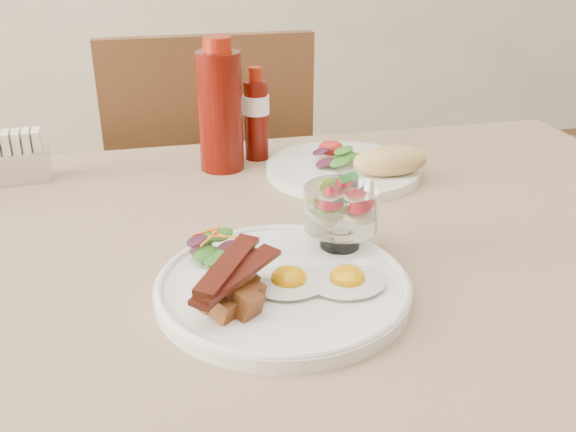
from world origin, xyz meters
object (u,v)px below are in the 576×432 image
at_px(main_plate, 283,288).
at_px(sugar_caddy, 20,159).
at_px(table, 265,311).
at_px(chair_far, 209,207).
at_px(second_plate, 354,166).
at_px(hot_sauce_bottle, 256,115).
at_px(ketchup_bottle, 220,109).
at_px(fruit_cup, 341,208).

distance_m(main_plate, sugar_caddy, 0.54).
distance_m(table, main_plate, 0.14).
distance_m(chair_far, second_plate, 0.54).
bearing_deg(hot_sauce_bottle, second_plate, -41.36).
bearing_deg(table, hot_sauce_bottle, 80.71).
distance_m(table, chair_far, 0.68).
bearing_deg(main_plate, second_plate, 59.58).
height_order(chair_far, main_plate, chair_far).
bearing_deg(second_plate, sugar_caddy, 168.92).
relative_size(second_plate, sugar_caddy, 2.71).
relative_size(chair_far, ketchup_bottle, 4.36).
bearing_deg(chair_far, fruit_cup, -83.00).
height_order(fruit_cup, ketchup_bottle, ketchup_bottle).
relative_size(fruit_cup, ketchup_bottle, 0.42).
bearing_deg(fruit_cup, ketchup_bottle, 105.50).
bearing_deg(sugar_caddy, table, -49.96).
xyz_separation_m(second_plate, hot_sauce_bottle, (-0.14, 0.12, 0.06)).
relative_size(main_plate, ketchup_bottle, 1.31).
distance_m(chair_far, main_plate, 0.80).
distance_m(fruit_cup, second_plate, 0.28).
bearing_deg(second_plate, chair_far, 113.37).
bearing_deg(table, fruit_cup, -23.40).
bearing_deg(chair_far, hot_sauce_bottle, -80.23).
bearing_deg(hot_sauce_bottle, sugar_caddy, -177.23).
xyz_separation_m(chair_far, ketchup_bottle, (-0.01, -0.36, 0.33)).
distance_m(ketchup_bottle, sugar_caddy, 0.32).
distance_m(table, hot_sauce_bottle, 0.38).
bearing_deg(second_plate, table, -130.89).
bearing_deg(main_plate, hot_sauce_bottle, 82.87).
bearing_deg(chair_far, second_plate, -66.63).
bearing_deg(table, sugar_caddy, 135.23).
bearing_deg(fruit_cup, main_plate, -141.84).
relative_size(ketchup_bottle, sugar_caddy, 2.31).
xyz_separation_m(main_plate, hot_sauce_bottle, (0.06, 0.45, 0.07)).
bearing_deg(second_plate, fruit_cup, -112.18).
xyz_separation_m(fruit_cup, hot_sauce_bottle, (-0.03, 0.38, 0.01)).
distance_m(table, second_plate, 0.31).
height_order(main_plate, ketchup_bottle, ketchup_bottle).
bearing_deg(chair_far, main_plate, -90.00).
relative_size(chair_far, main_plate, 3.32).
distance_m(main_plate, hot_sauce_bottle, 0.45).
height_order(second_plate, hot_sauce_bottle, hot_sauce_bottle).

